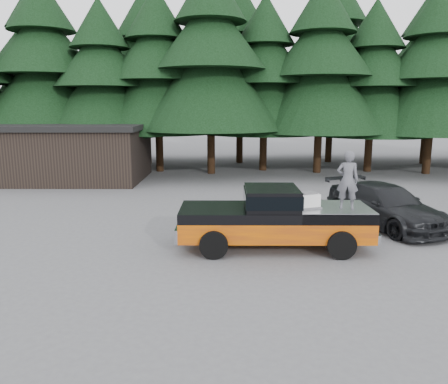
{
  "coord_description": "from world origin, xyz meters",
  "views": [
    {
      "loc": [
        0.02,
        -13.73,
        4.4
      ],
      "look_at": [
        -0.07,
        0.0,
        1.65
      ],
      "focal_mm": 35.0,
      "sensor_mm": 36.0,
      "label": 1
    }
  ],
  "objects_px": {
    "parked_car": "(385,205)",
    "utility_building": "(75,152)",
    "man_on_bed": "(348,180)",
    "air_compressor": "(308,201)",
    "pickup_truck": "(274,227)"
  },
  "relations": [
    {
      "from": "air_compressor",
      "to": "parked_car",
      "type": "distance_m",
      "value": 4.46
    },
    {
      "from": "pickup_truck",
      "to": "parked_car",
      "type": "xyz_separation_m",
      "value": [
        4.36,
        2.64,
        0.09
      ]
    },
    {
      "from": "pickup_truck",
      "to": "man_on_bed",
      "type": "bearing_deg",
      "value": -7.34
    },
    {
      "from": "parked_car",
      "to": "utility_building",
      "type": "height_order",
      "value": "utility_building"
    },
    {
      "from": "pickup_truck",
      "to": "utility_building",
      "type": "height_order",
      "value": "utility_building"
    },
    {
      "from": "man_on_bed",
      "to": "pickup_truck",
      "type": "bearing_deg",
      "value": 5.23
    },
    {
      "from": "pickup_truck",
      "to": "parked_car",
      "type": "bearing_deg",
      "value": 31.15
    },
    {
      "from": "air_compressor",
      "to": "man_on_bed",
      "type": "height_order",
      "value": "man_on_bed"
    },
    {
      "from": "air_compressor",
      "to": "parked_car",
      "type": "xyz_separation_m",
      "value": [
        3.39,
        2.8,
        -0.78
      ]
    },
    {
      "from": "pickup_truck",
      "to": "utility_building",
      "type": "distance_m",
      "value": 16.46
    },
    {
      "from": "pickup_truck",
      "to": "parked_car",
      "type": "relative_size",
      "value": 1.15
    },
    {
      "from": "pickup_truck",
      "to": "air_compressor",
      "type": "xyz_separation_m",
      "value": [
        0.98,
        -0.16,
        0.87
      ]
    },
    {
      "from": "man_on_bed",
      "to": "parked_car",
      "type": "height_order",
      "value": "man_on_bed"
    },
    {
      "from": "pickup_truck",
      "to": "air_compressor",
      "type": "bearing_deg",
      "value": -9.41
    },
    {
      "from": "pickup_truck",
      "to": "utility_building",
      "type": "bearing_deg",
      "value": 129.68
    }
  ]
}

